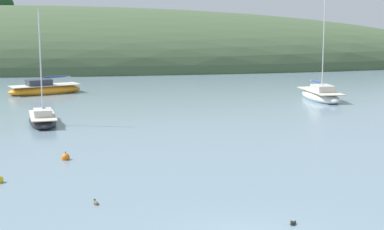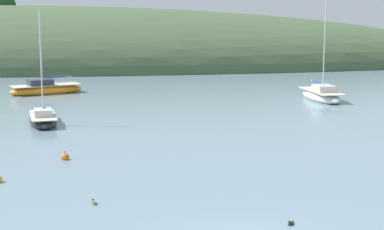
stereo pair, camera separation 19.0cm
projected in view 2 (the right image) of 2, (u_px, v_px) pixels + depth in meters
sailboat_orange_cutter at (43, 119)px, 42.82m from camera, size 2.90×5.73×7.98m
sailboat_black_sloop at (46, 89)px, 59.24m from camera, size 7.50×5.28×8.51m
sailboat_red_portside at (321, 95)px, 54.93m from camera, size 2.91×7.10×9.61m
mooring_buoy_inner at (65, 157)px, 32.46m from camera, size 0.44×0.44×0.54m
duck_lone_left at (291, 223)px, 22.43m from camera, size 0.36×0.37×0.24m
duck_lead at (94, 203)px, 24.86m from camera, size 0.30×0.41×0.24m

